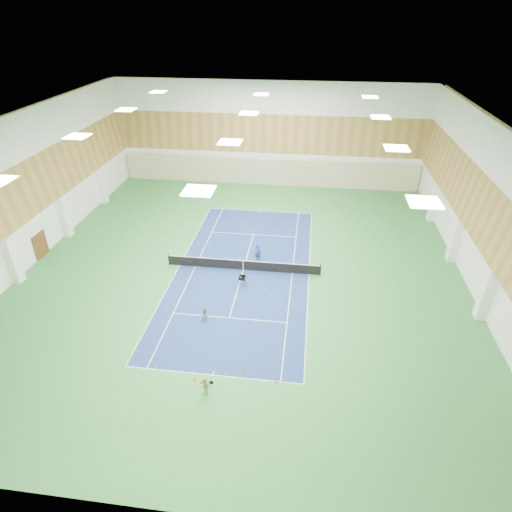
% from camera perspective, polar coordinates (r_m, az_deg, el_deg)
% --- Properties ---
extents(ground, '(40.00, 40.00, 0.00)m').
position_cam_1_polar(ground, '(35.91, -1.72, -1.87)').
color(ground, '#327636').
rests_on(ground, ground).
extents(room_shell, '(36.00, 40.00, 12.00)m').
position_cam_1_polar(room_shell, '(33.07, -1.88, 6.93)').
color(room_shell, white).
rests_on(room_shell, ground).
extents(wood_cladding, '(36.00, 40.00, 8.00)m').
position_cam_1_polar(wood_cladding, '(32.31, -1.94, 10.17)').
color(wood_cladding, '#A97D3E').
rests_on(wood_cladding, room_shell).
extents(ceiling_light_grid, '(21.40, 25.40, 0.06)m').
position_cam_1_polar(ceiling_light_grid, '(31.15, -2.07, 16.94)').
color(ceiling_light_grid, white).
rests_on(ceiling_light_grid, room_shell).
extents(court_surface, '(10.97, 23.77, 0.01)m').
position_cam_1_polar(court_surface, '(35.91, -1.72, -1.86)').
color(court_surface, navy).
rests_on(court_surface, ground).
extents(tennis_balls_scatter, '(10.57, 22.77, 0.07)m').
position_cam_1_polar(tennis_balls_scatter, '(35.89, -1.72, -1.80)').
color(tennis_balls_scatter, '#C0E627').
rests_on(tennis_balls_scatter, ground).
extents(tennis_net, '(12.80, 0.10, 1.10)m').
position_cam_1_polar(tennis_net, '(35.62, -1.73, -1.12)').
color(tennis_net, black).
rests_on(tennis_net, ground).
extents(back_curtain, '(35.40, 0.16, 3.20)m').
position_cam_1_polar(back_curtain, '(52.91, 1.65, 11.13)').
color(back_curtain, '#C6B793').
rests_on(back_curtain, ground).
extents(door_left_b, '(0.08, 1.80, 2.20)m').
position_cam_1_polar(door_left_b, '(41.81, -26.79, 1.33)').
color(door_left_b, '#593319').
rests_on(door_left_b, ground).
extents(coach, '(0.70, 0.60, 1.63)m').
position_cam_1_polar(coach, '(36.83, 0.23, 0.53)').
color(coach, '#213E9B').
rests_on(coach, ground).
extents(child_court, '(0.51, 0.40, 1.05)m').
position_cam_1_polar(child_court, '(30.42, -6.78, -7.74)').
color(child_court, gray).
rests_on(child_court, ground).
extents(child_apron, '(0.73, 0.48, 1.15)m').
position_cam_1_polar(child_apron, '(25.54, -6.80, -16.83)').
color(child_apron, tan).
rests_on(child_apron, ground).
extents(ball_cart, '(0.53, 0.53, 0.85)m').
position_cam_1_polar(ball_cart, '(33.80, -1.84, -3.31)').
color(ball_cart, black).
rests_on(ball_cart, ground).
extents(cone_svc_a, '(0.18, 0.18, 0.19)m').
position_cam_1_polar(cone_svc_a, '(30.98, -9.37, -8.16)').
color(cone_svc_a, '#F7600D').
rests_on(cone_svc_a, ground).
extents(cone_svc_b, '(0.22, 0.22, 0.24)m').
position_cam_1_polar(cone_svc_b, '(31.14, -5.15, -7.53)').
color(cone_svc_b, '#D6530B').
rests_on(cone_svc_b, ground).
extents(cone_svc_c, '(0.21, 0.21, 0.23)m').
position_cam_1_polar(cone_svc_c, '(30.30, -0.73, -8.66)').
color(cone_svc_c, '#ED4D0C').
rests_on(cone_svc_c, ground).
extents(cone_svc_d, '(0.20, 0.20, 0.22)m').
position_cam_1_polar(cone_svc_d, '(30.04, 3.60, -9.14)').
color(cone_svc_d, orange).
rests_on(cone_svc_d, ground).
extents(cone_base_a, '(0.22, 0.22, 0.25)m').
position_cam_1_polar(cone_base_a, '(27.83, -13.41, -14.02)').
color(cone_base_a, '#FE5A0D').
rests_on(cone_base_a, ground).
extents(cone_base_b, '(0.22, 0.22, 0.24)m').
position_cam_1_polar(cone_base_b, '(26.64, -8.23, -15.86)').
color(cone_base_b, '#EC480C').
rests_on(cone_base_b, ground).
extents(cone_base_c, '(0.23, 0.23, 0.25)m').
position_cam_1_polar(cone_base_c, '(26.90, -1.69, -14.87)').
color(cone_base_c, '#FE430D').
rests_on(cone_base_c, ground).
extents(cone_base_d, '(0.20, 0.20, 0.22)m').
position_cam_1_polar(cone_base_d, '(26.29, 2.72, -16.33)').
color(cone_base_d, '#FF470D').
rests_on(cone_base_d, ground).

